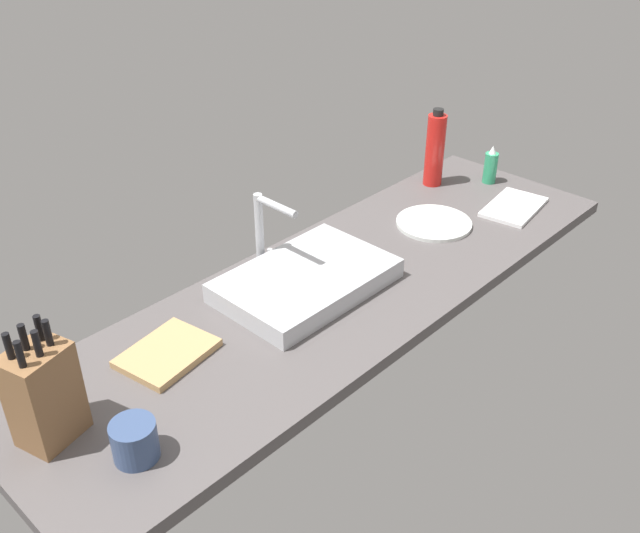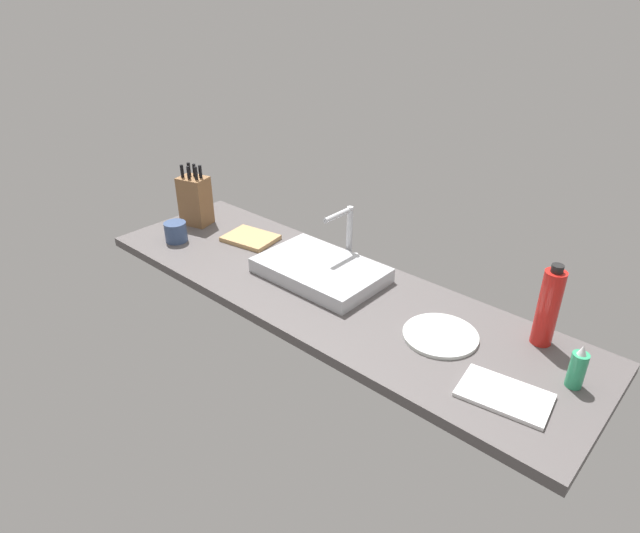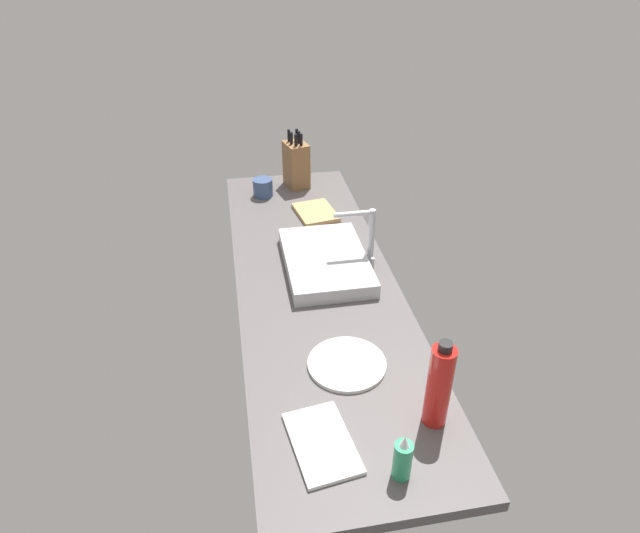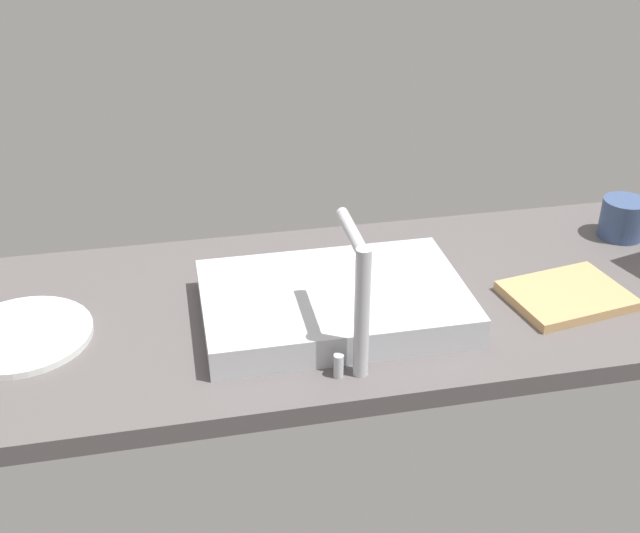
{
  "view_description": "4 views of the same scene",
  "coord_description": "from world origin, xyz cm",
  "px_view_note": "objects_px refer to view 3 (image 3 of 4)",
  "views": [
    {
      "loc": [
        -119.25,
        -105.78,
        107.75
      ],
      "look_at": [
        -3.71,
        3.9,
        9.07
      ],
      "focal_mm": 39.93,
      "sensor_mm": 36.0,
      "label": 1
    },
    {
      "loc": [
        107.81,
        -124.91,
        102.76
      ],
      "look_at": [
        -5.27,
        1.84,
        9.93
      ],
      "focal_mm": 30.56,
      "sensor_mm": 36.0,
      "label": 2
    },
    {
      "loc": [
        159.75,
        -26.98,
        116.02
      ],
      "look_at": [
        0.19,
        1.46,
        9.47
      ],
      "focal_mm": 30.79,
      "sensor_mm": 36.0,
      "label": 3
    },
    {
      "loc": [
        17.63,
        117.81,
        79.34
      ],
      "look_at": [
        -6.27,
        0.84,
        11.16
      ],
      "focal_mm": 44.3,
      "sensor_mm": 36.0,
      "label": 4
    }
  ],
  "objects_px": {
    "sink_basin": "(326,261)",
    "dish_towel": "(322,443)",
    "cutting_board": "(316,212)",
    "dinner_plate": "(347,364)",
    "coffee_mug": "(263,188)",
    "knife_block": "(296,164)",
    "faucet": "(366,232)",
    "soap_bottle": "(403,459)",
    "water_bottle": "(439,386)"
  },
  "relations": [
    {
      "from": "knife_block",
      "to": "dinner_plate",
      "type": "bearing_deg",
      "value": -16.06
    },
    {
      "from": "water_bottle",
      "to": "dish_towel",
      "type": "relative_size",
      "value": 1.13
    },
    {
      "from": "soap_bottle",
      "to": "coffee_mug",
      "type": "height_order",
      "value": "soap_bottle"
    },
    {
      "from": "cutting_board",
      "to": "dish_towel",
      "type": "xyz_separation_m",
      "value": [
        1.21,
        -0.19,
        -0.0
      ]
    },
    {
      "from": "cutting_board",
      "to": "soap_bottle",
      "type": "relative_size",
      "value": 1.55
    },
    {
      "from": "water_bottle",
      "to": "soap_bottle",
      "type": "bearing_deg",
      "value": -42.73
    },
    {
      "from": "coffee_mug",
      "to": "sink_basin",
      "type": "bearing_deg",
      "value": 15.02
    },
    {
      "from": "sink_basin",
      "to": "water_bottle",
      "type": "height_order",
      "value": "water_bottle"
    },
    {
      "from": "faucet",
      "to": "coffee_mug",
      "type": "distance_m",
      "value": 0.73
    },
    {
      "from": "faucet",
      "to": "coffee_mug",
      "type": "xyz_separation_m",
      "value": [
        -0.64,
        -0.32,
        -0.09
      ]
    },
    {
      "from": "cutting_board",
      "to": "coffee_mug",
      "type": "relative_size",
      "value": 2.29
    },
    {
      "from": "soap_bottle",
      "to": "water_bottle",
      "type": "height_order",
      "value": "water_bottle"
    },
    {
      "from": "sink_basin",
      "to": "knife_block",
      "type": "xyz_separation_m",
      "value": [
        -0.73,
        -0.0,
        0.08
      ]
    },
    {
      "from": "sink_basin",
      "to": "cutting_board",
      "type": "distance_m",
      "value": 0.42
    },
    {
      "from": "water_bottle",
      "to": "dinner_plate",
      "type": "xyz_separation_m",
      "value": [
        -0.24,
        -0.18,
        -0.12
      ]
    },
    {
      "from": "knife_block",
      "to": "sink_basin",
      "type": "bearing_deg",
      "value": -14.32
    },
    {
      "from": "sink_basin",
      "to": "knife_block",
      "type": "height_order",
      "value": "knife_block"
    },
    {
      "from": "knife_block",
      "to": "cutting_board",
      "type": "distance_m",
      "value": 0.33
    },
    {
      "from": "knife_block",
      "to": "dish_towel",
      "type": "bearing_deg",
      "value": -20.4
    },
    {
      "from": "knife_block",
      "to": "dinner_plate",
      "type": "distance_m",
      "value": 1.26
    },
    {
      "from": "dish_towel",
      "to": "faucet",
      "type": "bearing_deg",
      "value": 158.83
    },
    {
      "from": "soap_bottle",
      "to": "coffee_mug",
      "type": "distance_m",
      "value": 1.57
    },
    {
      "from": "cutting_board",
      "to": "sink_basin",
      "type": "bearing_deg",
      "value": -4.75
    },
    {
      "from": "sink_basin",
      "to": "coffee_mug",
      "type": "height_order",
      "value": "coffee_mug"
    },
    {
      "from": "soap_bottle",
      "to": "dish_towel",
      "type": "height_order",
      "value": "soap_bottle"
    },
    {
      "from": "knife_block",
      "to": "soap_bottle",
      "type": "relative_size",
      "value": 2.01
    },
    {
      "from": "faucet",
      "to": "knife_block",
      "type": "distance_m",
      "value": 0.74
    },
    {
      "from": "knife_block",
      "to": "dinner_plate",
      "type": "xyz_separation_m",
      "value": [
        1.25,
        -0.03,
        -0.1
      ]
    },
    {
      "from": "sink_basin",
      "to": "dinner_plate",
      "type": "bearing_deg",
      "value": -3.8
    },
    {
      "from": "knife_block",
      "to": "dish_towel",
      "type": "distance_m",
      "value": 1.53
    },
    {
      "from": "faucet",
      "to": "dish_towel",
      "type": "relative_size",
      "value": 0.95
    },
    {
      "from": "soap_bottle",
      "to": "dish_towel",
      "type": "relative_size",
      "value": 0.57
    },
    {
      "from": "faucet",
      "to": "dinner_plate",
      "type": "bearing_deg",
      "value": -19.34
    },
    {
      "from": "sink_basin",
      "to": "soap_bottle",
      "type": "bearing_deg",
      "value": 0.7
    },
    {
      "from": "coffee_mug",
      "to": "knife_block",
      "type": "bearing_deg",
      "value": 115.97
    },
    {
      "from": "dinner_plate",
      "to": "dish_towel",
      "type": "xyz_separation_m",
      "value": [
        0.27,
        -0.12,
        0.0
      ]
    },
    {
      "from": "dish_towel",
      "to": "knife_block",
      "type": "bearing_deg",
      "value": 174.29
    },
    {
      "from": "dinner_plate",
      "to": "coffee_mug",
      "type": "height_order",
      "value": "coffee_mug"
    },
    {
      "from": "dish_towel",
      "to": "dinner_plate",
      "type": "bearing_deg",
      "value": 155.33
    },
    {
      "from": "soap_bottle",
      "to": "knife_block",
      "type": "bearing_deg",
      "value": -179.45
    },
    {
      "from": "cutting_board",
      "to": "water_bottle",
      "type": "bearing_deg",
      "value": 5.3
    },
    {
      "from": "sink_basin",
      "to": "coffee_mug",
      "type": "bearing_deg",
      "value": -164.98
    },
    {
      "from": "sink_basin",
      "to": "dish_towel",
      "type": "height_order",
      "value": "sink_basin"
    },
    {
      "from": "knife_block",
      "to": "cutting_board",
      "type": "xyz_separation_m",
      "value": [
        0.31,
        0.04,
        -0.1
      ]
    },
    {
      "from": "soap_bottle",
      "to": "faucet",
      "type": "bearing_deg",
      "value": 171.31
    },
    {
      "from": "knife_block",
      "to": "coffee_mug",
      "type": "relative_size",
      "value": 2.97
    },
    {
      "from": "sink_basin",
      "to": "knife_block",
      "type": "distance_m",
      "value": 0.73
    },
    {
      "from": "faucet",
      "to": "cutting_board",
      "type": "xyz_separation_m",
      "value": [
        -0.42,
        -0.12,
        -0.13
      ]
    },
    {
      "from": "cutting_board",
      "to": "water_bottle",
      "type": "distance_m",
      "value": 1.2
    },
    {
      "from": "soap_bottle",
      "to": "water_bottle",
      "type": "bearing_deg",
      "value": 137.27
    }
  ]
}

